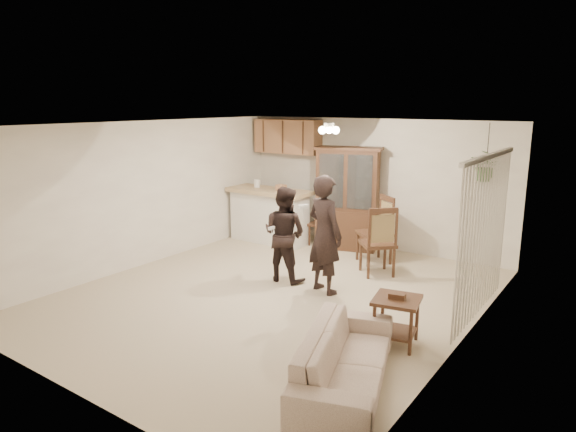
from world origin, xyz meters
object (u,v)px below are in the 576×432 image
Objects in this scene: chair_bar at (321,231)px; chair_hutch_left at (374,244)px; chair_hutch_right at (377,255)px; adult at (325,234)px; child at (284,239)px; china_hutch at (347,199)px; side_table at (396,320)px; sofa at (345,352)px.

chair_bar is 0.81× the size of chair_hutch_left.
chair_hutch_right is at bearing -39.11° from chair_bar.
chair_bar is at bearing -40.26° from adult.
child reaches higher than chair_bar.
china_hutch is at bearing -51.98° from adult.
chair_hutch_right is (0.33, -0.56, -0.01)m from chair_hutch_left.
child is at bearing -82.50° from chair_bar.
china_hutch is 3.10× the size of side_table.
sofa is 1.57× the size of chair_hutch_left.
child is 2.64m from side_table.
side_table is 3.20m from chair_hutch_left.
chair_hutch_left is (0.76, 1.68, -0.34)m from child.
chair_hutch_right is at bearing 1.60° from sofa.
chair_hutch_left is at bearing -71.89° from adult.
adult is 1.98m from side_table.
china_hutch is 4.13m from side_table.
sofa is at bearing -92.60° from side_table.
china_hutch is 1.66× the size of chair_hutch_left.
chair_hutch_right reaches higher than side_table.
chair_hutch_left is at bearing -47.17° from china_hutch.
side_table is at bearing -69.29° from china_hutch.
china_hutch reaches higher than adult.
chair_hutch_right is at bearing -22.64° from chair_hutch_left.
chair_hutch_right reaches higher than chair_bar.
adult is 0.82m from child.
chair_bar is (-1.40, 2.20, -0.63)m from adult.
adult is 1.85m from chair_hutch_left.
sofa is 0.95× the size of china_hutch.
chair_hutch_left is (0.83, -0.50, -0.64)m from china_hutch.
sofa is 3.23m from child.
china_hutch reaches higher than chair_hutch_left.
sofa is 2.69m from adult.
child reaches higher than sofa.
child is 2.25m from chair_bar.
child reaches higher than chair_hutch_right.
chair_hutch_left reaches higher than sofa.
china_hutch is 0.89m from chair_bar.
adult is at bearing 172.50° from child.
child is 1.88m from chair_hutch_left.
side_table is at bearing -21.28° from sofa.
child is 1.40× the size of chair_bar.
side_table is 0.66× the size of chair_bar.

